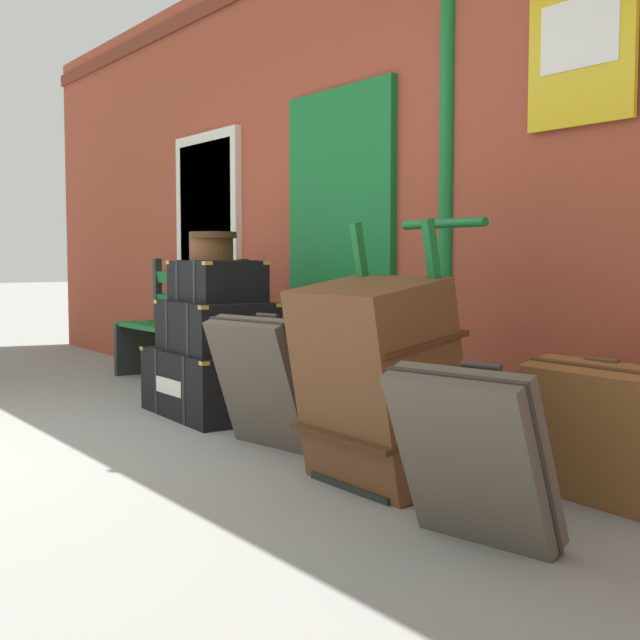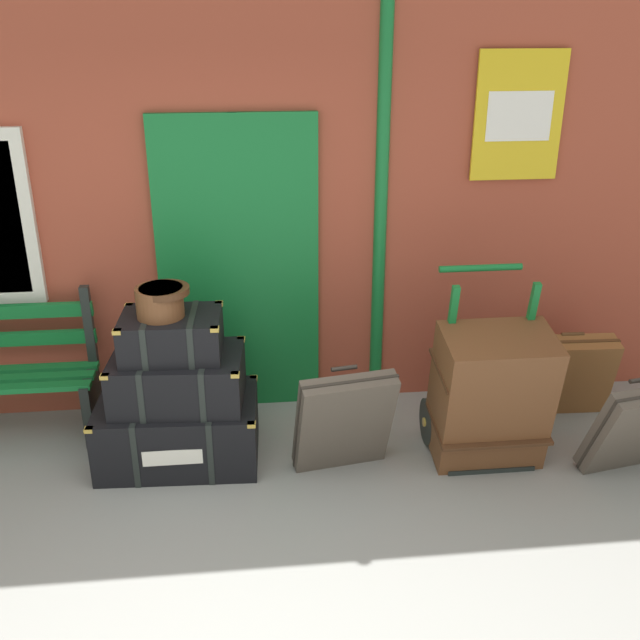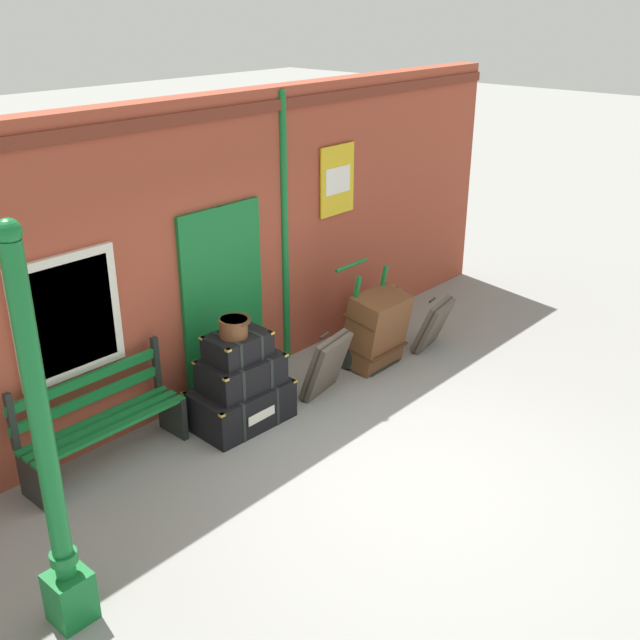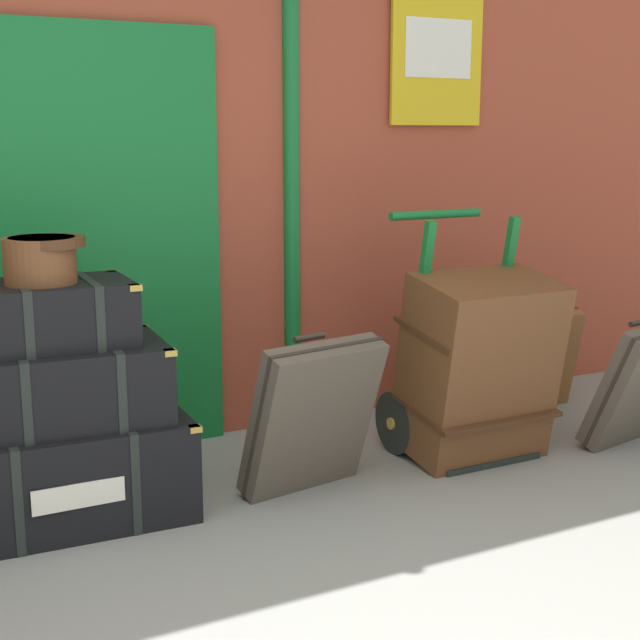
{
  "view_description": "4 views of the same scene",
  "coord_description": "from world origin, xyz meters",
  "px_view_note": "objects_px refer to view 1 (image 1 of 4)",
  "views": [
    {
      "loc": [
        4.71,
        -0.87,
        1.03
      ],
      "look_at": [
        0.9,
        1.78,
        0.69
      ],
      "focal_mm": 48.5,
      "sensor_mm": 36.0,
      "label": 1
    },
    {
      "loc": [
        0.23,
        -2.38,
        2.69
      ],
      "look_at": [
        0.69,
        1.91,
        0.86
      ],
      "focal_mm": 41.01,
      "sensor_mm": 36.0,
      "label": 2
    },
    {
      "loc": [
        -4.77,
        -3.38,
        4.11
      ],
      "look_at": [
        0.97,
        1.73,
        0.77
      ],
      "focal_mm": 42.34,
      "sensor_mm": 36.0,
      "label": 3
    },
    {
      "loc": [
        -0.97,
        -1.96,
        1.59
      ],
      "look_at": [
        1.06,
        1.92,
        0.69
      ],
      "focal_mm": 51.24,
      "sensor_mm": 36.0,
      "label": 4
    }
  ],
  "objects_px": {
    "round_hatbox": "(212,244)",
    "porters_trolley": "(405,422)",
    "large_brown_trunk": "(376,382)",
    "suitcase_cream": "(473,458)",
    "steamer_trunk_middle": "(216,326)",
    "steamer_trunk_top": "(217,281)",
    "platform_bench": "(181,329)",
    "suitcase_brown": "(597,434)",
    "suitcase_slate": "(263,383)",
    "steamer_trunk_base": "(216,383)"
  },
  "relations": [
    {
      "from": "steamer_trunk_top",
      "to": "porters_trolley",
      "type": "relative_size",
      "value": 0.52
    },
    {
      "from": "porters_trolley",
      "to": "large_brown_trunk",
      "type": "bearing_deg",
      "value": -90.0
    },
    {
      "from": "platform_bench",
      "to": "suitcase_brown",
      "type": "height_order",
      "value": "platform_bench"
    },
    {
      "from": "steamer_trunk_top",
      "to": "suitcase_cream",
      "type": "relative_size",
      "value": 0.95
    },
    {
      "from": "steamer_trunk_base",
      "to": "porters_trolley",
      "type": "bearing_deg",
      "value": -1.87
    },
    {
      "from": "porters_trolley",
      "to": "steamer_trunk_base",
      "type": "bearing_deg",
      "value": 178.13
    },
    {
      "from": "platform_bench",
      "to": "large_brown_trunk",
      "type": "height_order",
      "value": "platform_bench"
    },
    {
      "from": "steamer_trunk_top",
      "to": "suitcase_brown",
      "type": "distance_m",
      "value": 2.8
    },
    {
      "from": "large_brown_trunk",
      "to": "suitcase_cream",
      "type": "relative_size",
      "value": 1.43
    },
    {
      "from": "porters_trolley",
      "to": "suitcase_slate",
      "type": "height_order",
      "value": "porters_trolley"
    },
    {
      "from": "large_brown_trunk",
      "to": "suitcase_cream",
      "type": "height_order",
      "value": "large_brown_trunk"
    },
    {
      "from": "platform_bench",
      "to": "suitcase_slate",
      "type": "distance_m",
      "value": 2.49
    },
    {
      "from": "suitcase_slate",
      "to": "platform_bench",
      "type": "bearing_deg",
      "value": 164.16
    },
    {
      "from": "steamer_trunk_top",
      "to": "steamer_trunk_middle",
      "type": "bearing_deg",
      "value": -42.39
    },
    {
      "from": "platform_bench",
      "to": "suitcase_slate",
      "type": "height_order",
      "value": "platform_bench"
    },
    {
      "from": "platform_bench",
      "to": "steamer_trunk_base",
      "type": "height_order",
      "value": "platform_bench"
    },
    {
      "from": "steamer_trunk_middle",
      "to": "steamer_trunk_base",
      "type": "bearing_deg",
      "value": 171.6
    },
    {
      "from": "steamer_trunk_base",
      "to": "suitcase_brown",
      "type": "distance_m",
      "value": 2.75
    },
    {
      "from": "large_brown_trunk",
      "to": "suitcase_brown",
      "type": "bearing_deg",
      "value": 35.32
    },
    {
      "from": "platform_bench",
      "to": "large_brown_trunk",
      "type": "relative_size",
      "value": 1.7
    },
    {
      "from": "large_brown_trunk",
      "to": "suitcase_slate",
      "type": "bearing_deg",
      "value": -178.26
    },
    {
      "from": "platform_bench",
      "to": "steamer_trunk_top",
      "type": "height_order",
      "value": "platform_bench"
    },
    {
      "from": "steamer_trunk_middle",
      "to": "suitcase_brown",
      "type": "distance_m",
      "value": 2.74
    },
    {
      "from": "steamer_trunk_base",
      "to": "porters_trolley",
      "type": "xyz_separation_m",
      "value": [
        1.96,
        -0.06,
        0.06
      ]
    },
    {
      "from": "steamer_trunk_top",
      "to": "suitcase_cream",
      "type": "bearing_deg",
      "value": -9.97
    },
    {
      "from": "platform_bench",
      "to": "large_brown_trunk",
      "type": "distance_m",
      "value": 3.39
    },
    {
      "from": "platform_bench",
      "to": "steamer_trunk_middle",
      "type": "xyz_separation_m",
      "value": [
        1.39,
        -0.42,
        0.14
      ]
    },
    {
      "from": "porters_trolley",
      "to": "suitcase_brown",
      "type": "distance_m",
      "value": 0.85
    },
    {
      "from": "suitcase_cream",
      "to": "steamer_trunk_middle",
      "type": "bearing_deg",
      "value": 170.31
    },
    {
      "from": "round_hatbox",
      "to": "suitcase_cream",
      "type": "height_order",
      "value": "round_hatbox"
    },
    {
      "from": "porters_trolley",
      "to": "steamer_trunk_top",
      "type": "bearing_deg",
      "value": 177.73
    },
    {
      "from": "porters_trolley",
      "to": "suitcase_cream",
      "type": "height_order",
      "value": "porters_trolley"
    },
    {
      "from": "platform_bench",
      "to": "steamer_trunk_top",
      "type": "bearing_deg",
      "value": -16.34
    },
    {
      "from": "suitcase_slate",
      "to": "suitcase_brown",
      "type": "bearing_deg",
      "value": 18.66
    },
    {
      "from": "platform_bench",
      "to": "round_hatbox",
      "type": "xyz_separation_m",
      "value": [
        1.32,
        -0.41,
        0.66
      ]
    },
    {
      "from": "steamer_trunk_base",
      "to": "suitcase_cream",
      "type": "distance_m",
      "value": 2.85
    },
    {
      "from": "platform_bench",
      "to": "suitcase_brown",
      "type": "relative_size",
      "value": 2.59
    },
    {
      "from": "steamer_trunk_base",
      "to": "steamer_trunk_top",
      "type": "height_order",
      "value": "steamer_trunk_top"
    },
    {
      "from": "platform_bench",
      "to": "suitcase_slate",
      "type": "bearing_deg",
      "value": -15.84
    },
    {
      "from": "steamer_trunk_base",
      "to": "suitcase_cream",
      "type": "relative_size",
      "value": 1.58
    },
    {
      "from": "steamer_trunk_middle",
      "to": "suitcase_brown",
      "type": "bearing_deg",
      "value": 6.54
    },
    {
      "from": "suitcase_slate",
      "to": "suitcase_cream",
      "type": "height_order",
      "value": "suitcase_slate"
    },
    {
      "from": "steamer_trunk_base",
      "to": "suitcase_brown",
      "type": "relative_size",
      "value": 1.68
    },
    {
      "from": "round_hatbox",
      "to": "large_brown_trunk",
      "type": "bearing_deg",
      "value": -6.81
    },
    {
      "from": "round_hatbox",
      "to": "large_brown_trunk",
      "type": "relative_size",
      "value": 0.34
    },
    {
      "from": "platform_bench",
      "to": "suitcase_cream",
      "type": "bearing_deg",
      "value": -12.09
    },
    {
      "from": "round_hatbox",
      "to": "porters_trolley",
      "type": "distance_m",
      "value": 2.17
    },
    {
      "from": "platform_bench",
      "to": "suitcase_brown",
      "type": "xyz_separation_m",
      "value": [
        4.09,
        -0.11,
        -0.14
      ]
    },
    {
      "from": "steamer_trunk_top",
      "to": "large_brown_trunk",
      "type": "bearing_deg",
      "value": -7.31
    },
    {
      "from": "suitcase_brown",
      "to": "suitcase_slate",
      "type": "relative_size",
      "value": 0.85
    }
  ]
}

